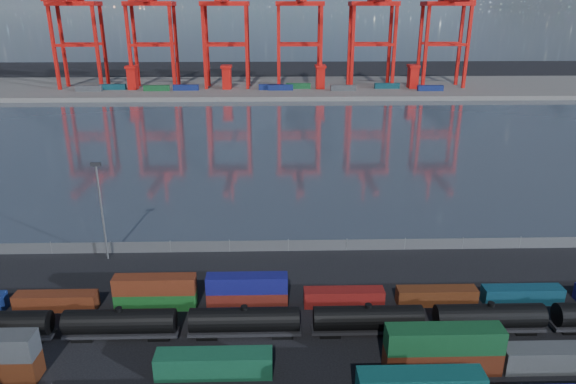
{
  "coord_description": "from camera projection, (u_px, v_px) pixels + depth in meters",
  "views": [
    {
      "loc": [
        -2.11,
        -51.02,
        39.31
      ],
      "look_at": [
        0.0,
        30.0,
        10.0
      ],
      "focal_mm": 32.0,
      "sensor_mm": 36.0,
      "label": 1
    }
  ],
  "objects": [
    {
      "name": "ground",
      "position": [
        295.0,
        355.0,
        61.39
      ],
      "size": [
        700.0,
        700.0,
        0.0
      ],
      "primitive_type": "plane",
      "color": "black",
      "rests_on": "ground"
    },
    {
      "name": "harbor_water",
      "position": [
        282.0,
        141.0,
        160.09
      ],
      "size": [
        700.0,
        700.0,
        0.0
      ],
      "primitive_type": "plane",
      "color": "#2F3944",
      "rests_on": "ground"
    },
    {
      "name": "far_quay",
      "position": [
        279.0,
        88.0,
        258.46
      ],
      "size": [
        700.0,
        70.0,
        2.0
      ],
      "primitive_type": "cube",
      "color": "#514F4C",
      "rests_on": "ground"
    },
    {
      "name": "container_row_mid",
      "position": [
        328.0,
        358.0,
        57.94
      ],
      "size": [
        143.55,
        2.68,
        5.7
      ],
      "color": "#47494C",
      "rests_on": "ground"
    },
    {
      "name": "container_row_north",
      "position": [
        320.0,
        295.0,
        71.24
      ],
      "size": [
        140.19,
        2.27,
        4.83
      ],
      "color": "#110F4D",
      "rests_on": "ground"
    },
    {
      "name": "tanker_string",
      "position": [
        245.0,
        321.0,
        64.3
      ],
      "size": [
        138.23,
        3.06,
        4.37
      ],
      "color": "black",
      "rests_on": "ground"
    },
    {
      "name": "waterfront_fence",
      "position": [
        288.0,
        246.0,
        87.37
      ],
      "size": [
        160.12,
        0.12,
        2.2
      ],
      "color": "#595B5E",
      "rests_on": "ground"
    },
    {
      "name": "yard_light_mast",
      "position": [
        101.0,
        206.0,
        81.93
      ],
      "size": [
        1.6,
        0.4,
        16.6
      ],
      "color": "slate",
      "rests_on": "ground"
    },
    {
      "name": "gantry_cranes",
      "position": [
        262.0,
        14.0,
        240.18
      ],
      "size": [
        197.64,
        43.48,
        58.88
      ],
      "color": "red",
      "rests_on": "ground"
    },
    {
      "name": "quay_containers",
      "position": [
        256.0,
        87.0,
        243.74
      ],
      "size": [
        172.58,
        10.99,
        2.6
      ],
      "color": "navy",
      "rests_on": "far_quay"
    },
    {
      "name": "straddle_carriers",
      "position": [
        274.0,
        76.0,
        246.68
      ],
      "size": [
        140.0,
        7.0,
        11.1
      ],
      "color": "red",
      "rests_on": "far_quay"
    }
  ]
}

